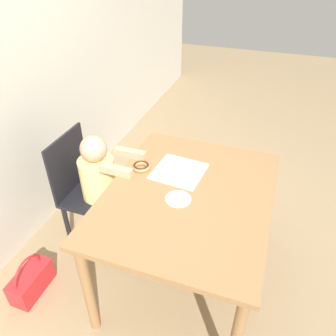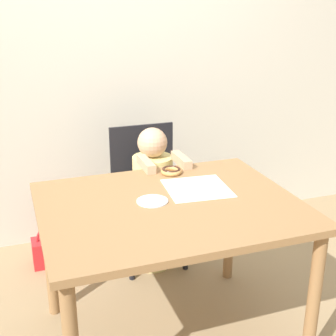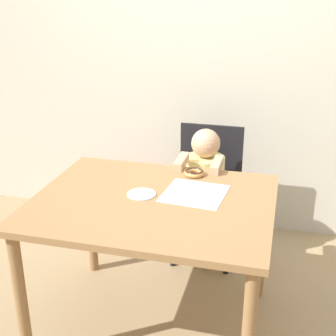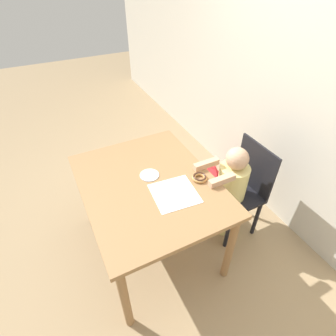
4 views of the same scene
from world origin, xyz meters
TOP-DOWN VIEW (x-y plane):
  - ground_plane at (0.00, 0.00)m, footprint 12.00×12.00m
  - wall_back at (0.00, 1.32)m, footprint 8.00×0.05m
  - dining_table at (0.00, 0.00)m, footprint 1.21×0.97m
  - chair at (0.14, 0.82)m, footprint 0.43×0.39m
  - child_figure at (0.14, 0.70)m, footprint 0.26×0.45m
  - donut at (0.14, 0.36)m, footprint 0.12×0.12m
  - napkin at (0.19, 0.12)m, footprint 0.34×0.34m
  - handbag at (-0.46, 0.96)m, footprint 0.31×0.15m
  - plate at (-0.07, 0.04)m, footprint 0.15×0.15m

SIDE VIEW (x-z plane):
  - ground_plane at x=0.00m, z-range 0.00..0.00m
  - handbag at x=-0.46m, z-range -0.05..0.25m
  - chair at x=0.14m, z-range 0.02..0.93m
  - child_figure at x=0.14m, z-range 0.01..0.95m
  - dining_table at x=0.00m, z-range 0.29..1.07m
  - napkin at x=0.19m, z-range 0.78..0.78m
  - plate at x=-0.07m, z-range 0.78..0.78m
  - donut at x=0.14m, z-range 0.78..0.81m
  - wall_back at x=0.00m, z-range 0.00..2.50m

